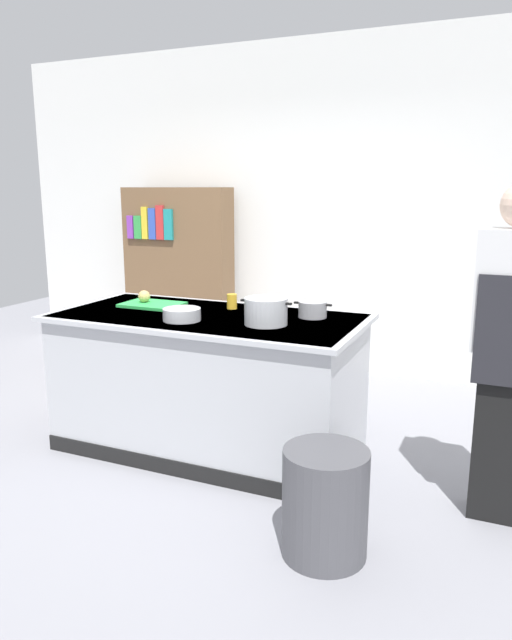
# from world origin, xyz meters

# --- Properties ---
(ground_plane) EXTENTS (10.00, 10.00, 0.00)m
(ground_plane) POSITION_xyz_m (0.00, 0.00, 0.00)
(ground_plane) COLOR gray
(back_wall) EXTENTS (6.40, 0.12, 3.00)m
(back_wall) POSITION_xyz_m (0.00, 2.10, 1.50)
(back_wall) COLOR white
(back_wall) RESTS_ON ground_plane
(counter_island) EXTENTS (1.98, 0.98, 0.90)m
(counter_island) POSITION_xyz_m (0.00, -0.00, 0.47)
(counter_island) COLOR #B7BABF
(counter_island) RESTS_ON ground_plane
(cutting_board) EXTENTS (0.40, 0.28, 0.02)m
(cutting_board) POSITION_xyz_m (-0.49, 0.12, 0.91)
(cutting_board) COLOR green
(cutting_board) RESTS_ON counter_island
(onion) EXTENTS (0.08, 0.08, 0.08)m
(onion) POSITION_xyz_m (-0.56, 0.12, 0.96)
(onion) COLOR tan
(onion) RESTS_ON cutting_board
(stock_pot) EXTENTS (0.32, 0.26, 0.16)m
(stock_pot) POSITION_xyz_m (0.44, -0.09, 0.98)
(stock_pot) COLOR #B7BABF
(stock_pot) RESTS_ON counter_island
(sauce_pan) EXTENTS (0.24, 0.18, 0.10)m
(sauce_pan) POSITION_xyz_m (0.63, 0.21, 0.95)
(sauce_pan) COLOR #99999E
(sauce_pan) RESTS_ON counter_island
(mixing_bowl) EXTENTS (0.23, 0.23, 0.08)m
(mixing_bowl) POSITION_xyz_m (-0.07, -0.20, 0.94)
(mixing_bowl) COLOR #B7BABF
(mixing_bowl) RESTS_ON counter_island
(juice_cup) EXTENTS (0.07, 0.07, 0.10)m
(juice_cup) POSITION_xyz_m (0.05, 0.25, 0.95)
(juice_cup) COLOR yellow
(juice_cup) RESTS_ON counter_island
(trash_bin) EXTENTS (0.40, 0.40, 0.52)m
(trash_bin) POSITION_xyz_m (1.05, -0.84, 0.26)
(trash_bin) COLOR #4C4C51
(trash_bin) RESTS_ON ground_plane
(person_chef) EXTENTS (0.38, 0.25, 1.72)m
(person_chef) POSITION_xyz_m (1.78, -0.15, 0.91)
(person_chef) COLOR black
(person_chef) RESTS_ON ground_plane
(bookshelf) EXTENTS (1.10, 0.31, 1.70)m
(bookshelf) POSITION_xyz_m (-1.29, 1.80, 0.85)
(bookshelf) COLOR brown
(bookshelf) RESTS_ON ground_plane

